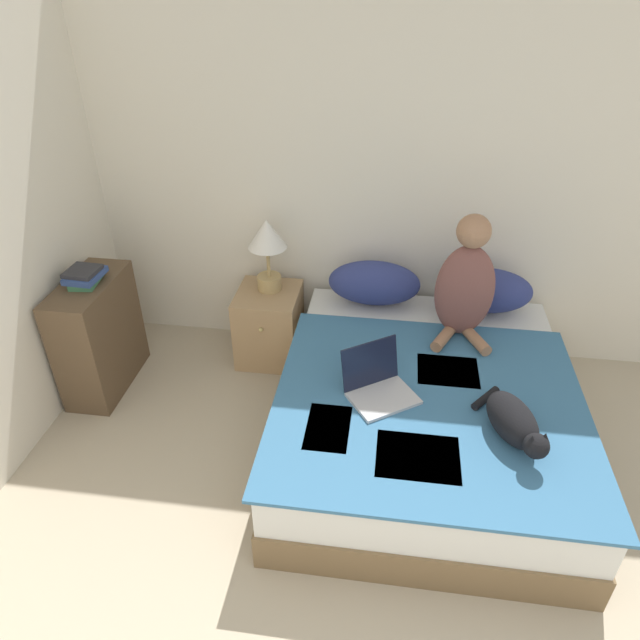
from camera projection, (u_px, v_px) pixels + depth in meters
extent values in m
cube|color=silver|center=(413.00, 176.00, 3.60)|extent=(5.23, 0.05, 2.55)
cube|color=brown|center=(422.00, 427.00, 3.37)|extent=(1.59, 1.92, 0.22)
cube|color=silver|center=(426.00, 398.00, 3.24)|extent=(1.57, 1.90, 0.24)
cube|color=teal|center=(429.00, 403.00, 3.01)|extent=(1.64, 1.54, 0.02)
cube|color=#5B9384|center=(418.00, 457.00, 2.68)|extent=(0.39, 0.31, 0.01)
cube|color=#5B9384|center=(448.00, 371.00, 3.23)|extent=(0.34, 0.29, 0.01)
cube|color=#5B9384|center=(328.00, 428.00, 2.85)|extent=(0.22, 0.34, 0.01)
ellipsoid|color=navy|center=(374.00, 283.00, 3.78)|extent=(0.61, 0.30, 0.30)
ellipsoid|color=navy|center=(485.00, 290.00, 3.70)|extent=(0.61, 0.30, 0.30)
ellipsoid|color=brown|center=(464.00, 291.00, 3.39)|extent=(0.35, 0.19, 0.60)
sphere|color=#9E7051|center=(474.00, 231.00, 3.18)|extent=(0.20, 0.20, 0.20)
cylinder|color=#9E7051|center=(444.00, 338.00, 3.44)|extent=(0.17, 0.25, 0.07)
cylinder|color=#9E7051|center=(476.00, 340.00, 3.42)|extent=(0.17, 0.25, 0.07)
ellipsoid|color=black|center=(512.00, 419.00, 2.75)|extent=(0.31, 0.42, 0.19)
sphere|color=black|center=(536.00, 446.00, 2.57)|extent=(0.12, 0.12, 0.12)
cone|color=black|center=(545.00, 438.00, 2.55)|extent=(0.05, 0.05, 0.05)
cone|color=black|center=(532.00, 440.00, 2.54)|extent=(0.05, 0.05, 0.05)
cylinder|color=black|center=(485.00, 398.00, 3.00)|extent=(0.16, 0.19, 0.04)
cube|color=#B7B7BC|center=(383.00, 398.00, 3.01)|extent=(0.42, 0.39, 0.02)
cube|color=black|center=(370.00, 363.00, 3.06)|extent=(0.31, 0.24, 0.24)
cube|color=tan|center=(269.00, 325.00, 4.01)|extent=(0.42, 0.45, 0.52)
sphere|color=tan|center=(261.00, 330.00, 3.75)|extent=(0.03, 0.03, 0.03)
cylinder|color=tan|center=(269.00, 282.00, 3.89)|extent=(0.16, 0.16, 0.10)
cylinder|color=tan|center=(268.00, 262.00, 3.80)|extent=(0.02, 0.02, 0.21)
cone|color=white|center=(267.00, 234.00, 3.69)|extent=(0.26, 0.26, 0.19)
cube|color=brown|center=(99.00, 335.00, 3.68)|extent=(0.30, 0.67, 0.77)
cube|color=#3D7A51|center=(87.00, 280.00, 3.47)|extent=(0.17, 0.24, 0.03)
cube|color=#334C8E|center=(85.00, 275.00, 3.45)|extent=(0.19, 0.24, 0.04)
cube|color=#2D2D33|center=(82.00, 271.00, 3.43)|extent=(0.19, 0.19, 0.03)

